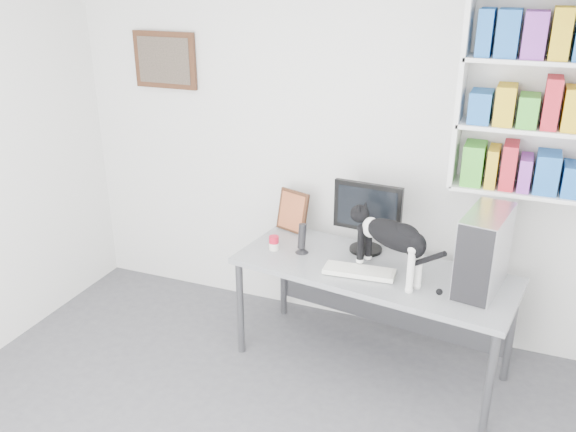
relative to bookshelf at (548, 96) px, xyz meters
The scene contains 11 objects.
room 2.37m from the bookshelf, 127.12° to the right, with size 4.01×4.01×2.70m.
bookshelf is the anchor object (origin of this frame).
wall_art 2.70m from the bookshelf, behind, with size 0.52×0.04×0.42m, color #472817.
desk 1.77m from the bookshelf, 153.91° to the right, with size 1.80×0.70×0.75m, color gray.
monitor 1.33m from the bookshelf, 168.89° to the right, with size 0.47×0.22×0.50m, color black.
keyboard 1.54m from the bookshelf, 150.41° to the right, with size 0.45×0.17×0.03m, color silver.
pc_tower 0.99m from the bookshelf, 117.12° to the right, with size 0.22×0.49×0.49m, color #B7B6BC.
speaker 1.76m from the bookshelf, 164.58° to the right, with size 0.09×0.09×0.22m, color black.
leaning_print 1.85m from the bookshelf, behind, with size 0.25×0.10×0.32m, color #472817.
soup_can 1.95m from the bookshelf, 165.39° to the right, with size 0.07×0.07×0.10m, color red.
cat 1.29m from the bookshelf, 144.81° to the right, with size 0.66×0.18×0.41m, color black, non-canonical shape.
Camera 1 is at (1.29, -2.05, 2.56)m, focal length 38.00 mm.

